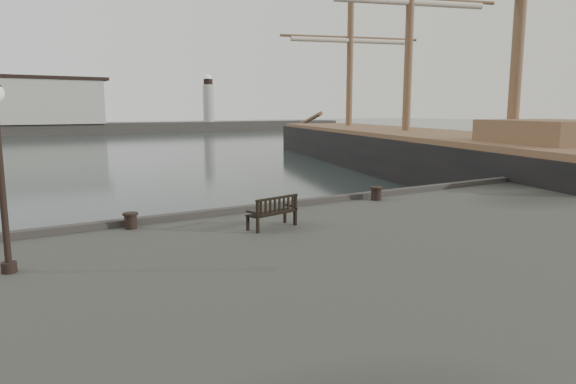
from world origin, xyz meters
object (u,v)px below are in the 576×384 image
Objects in this scene: bollard_right at (376,193)px; tall_ship_main at (405,158)px; bollard_left at (131,221)px; bench at (272,218)px.

bollard_right is 24.21m from tall_ship_main.
bollard_left is 0.01× the size of tall_ship_main.
bollard_left is 30.67m from tall_ship_main.
bollard_left is at bearing -129.89° from tall_ship_main.
tall_ship_main is (22.82, 18.17, -0.98)m from bench.
tall_ship_main reaches higher than bollard_right.
bollard_right is at bearing 7.03° from bench.
bench reaches higher than bollard_left.
bollard_right is 0.01× the size of tall_ship_main.
bollard_left is at bearing 178.75° from bollard_right.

